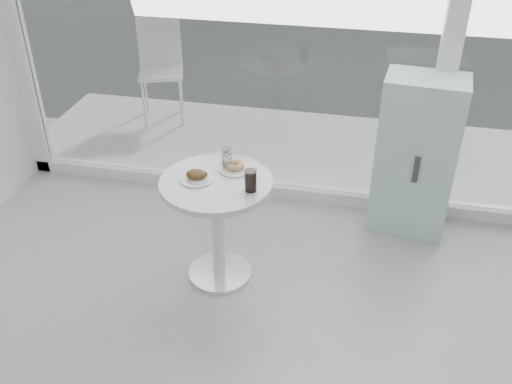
% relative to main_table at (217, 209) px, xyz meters
% --- Properties ---
extents(main_table, '(0.72, 0.72, 0.77)m').
position_rel_main_table_xyz_m(main_table, '(0.00, 0.00, 0.00)').
color(main_table, silver).
rests_on(main_table, ground).
extents(patio_deck, '(5.60, 1.60, 0.05)m').
position_rel_main_table_xyz_m(patio_deck, '(0.50, 1.90, -0.53)').
color(patio_deck, beige).
rests_on(patio_deck, ground).
extents(mint_cabinet, '(0.60, 0.43, 1.22)m').
position_rel_main_table_xyz_m(mint_cabinet, '(1.27, 0.88, 0.06)').
color(mint_cabinet, '#A4D1BC').
rests_on(mint_cabinet, ground).
extents(patio_chair, '(0.55, 0.55, 1.01)m').
position_rel_main_table_xyz_m(patio_chair, '(-1.23, 2.32, 0.07)').
color(patio_chair, silver).
rests_on(patio_chair, patio_deck).
extents(plate_fritter, '(0.22, 0.22, 0.07)m').
position_rel_main_table_xyz_m(plate_fritter, '(-0.12, -0.02, 0.25)').
color(plate_fritter, silver).
rests_on(plate_fritter, main_table).
extents(plate_donut, '(0.21, 0.21, 0.05)m').
position_rel_main_table_xyz_m(plate_donut, '(0.08, 0.16, 0.24)').
color(plate_donut, silver).
rests_on(plate_donut, main_table).
extents(water_tumbler_a, '(0.07, 0.07, 0.11)m').
position_rel_main_table_xyz_m(water_tumbler_a, '(0.02, 0.22, 0.27)').
color(water_tumbler_a, white).
rests_on(water_tumbler_a, main_table).
extents(water_tumbler_b, '(0.07, 0.07, 0.11)m').
position_rel_main_table_xyz_m(water_tumbler_b, '(0.03, 0.17, 0.27)').
color(water_tumbler_b, white).
rests_on(water_tumbler_b, main_table).
extents(cola_glass, '(0.07, 0.07, 0.14)m').
position_rel_main_table_xyz_m(cola_glass, '(0.24, -0.07, 0.29)').
color(cola_glass, white).
rests_on(cola_glass, main_table).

